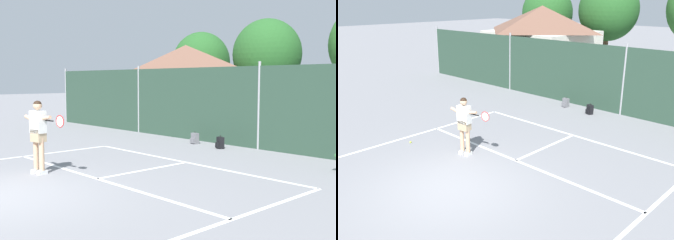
# 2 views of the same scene
# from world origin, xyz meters

# --- Properties ---
(court_markings) EXTENTS (8.30, 11.10, 0.01)m
(court_markings) POSITION_xyz_m (0.00, 0.65, 0.00)
(court_markings) COLOR white
(court_markings) RESTS_ON ground
(chainlink_fence) EXTENTS (26.09, 0.09, 2.99)m
(chainlink_fence) POSITION_xyz_m (0.00, 9.00, 1.42)
(chainlink_fence) COLOR #284233
(chainlink_fence) RESTS_ON ground
(clubhouse_building) EXTENTS (6.27, 5.79, 4.26)m
(clubhouse_building) POSITION_xyz_m (-8.21, 13.70, 2.21)
(clubhouse_building) COLOR silver
(clubhouse_building) RESTS_ON ground
(tennis_player) EXTENTS (1.41, 0.40, 1.85)m
(tennis_player) POSITION_xyz_m (-1.46, 1.72, 1.11)
(tennis_player) COLOR silver
(tennis_player) RESTS_ON ground
(backpack_grey) EXTENTS (0.31, 0.28, 0.46)m
(backpack_grey) POSITION_xyz_m (-2.33, 8.29, 0.19)
(backpack_grey) COLOR slate
(backpack_grey) RESTS_ON ground
(backpack_black) EXTENTS (0.33, 0.33, 0.46)m
(backpack_black) POSITION_xyz_m (-0.97, 8.13, 0.19)
(backpack_black) COLOR black
(backpack_black) RESTS_ON ground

